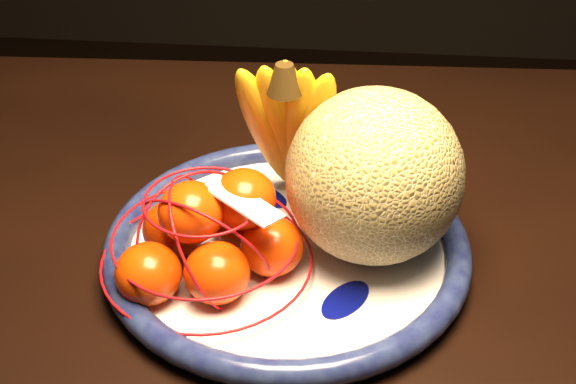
# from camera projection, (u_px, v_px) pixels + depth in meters

# --- Properties ---
(dining_table) EXTENTS (1.64, 1.03, 0.80)m
(dining_table) POSITION_uv_depth(u_px,v_px,m) (291.00, 381.00, 0.74)
(dining_table) COLOR black
(dining_table) RESTS_ON ground
(fruit_bowl) EXTENTS (0.34, 0.34, 0.03)m
(fruit_bowl) POSITION_uv_depth(u_px,v_px,m) (287.00, 248.00, 0.74)
(fruit_bowl) COLOR white
(fruit_bowl) RESTS_ON dining_table
(cantaloupe) EXTENTS (0.16, 0.16, 0.16)m
(cantaloupe) POSITION_uv_depth(u_px,v_px,m) (374.00, 176.00, 0.70)
(cantaloupe) COLOR olive
(cantaloupe) RESTS_ON fruit_bowl
(banana_bunch) EXTENTS (0.12, 0.11, 0.18)m
(banana_bunch) POSITION_uv_depth(u_px,v_px,m) (289.00, 123.00, 0.75)
(banana_bunch) COLOR gold
(banana_bunch) RESTS_ON fruit_bowl
(mandarin_bag) EXTENTS (0.23, 0.23, 0.12)m
(mandarin_bag) POSITION_uv_depth(u_px,v_px,m) (211.00, 237.00, 0.70)
(mandarin_bag) COLOR #FC3600
(mandarin_bag) RESTS_ON fruit_bowl
(price_tag) EXTENTS (0.07, 0.06, 0.01)m
(price_tag) POSITION_uv_depth(u_px,v_px,m) (243.00, 201.00, 0.66)
(price_tag) COLOR white
(price_tag) RESTS_ON mandarin_bag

